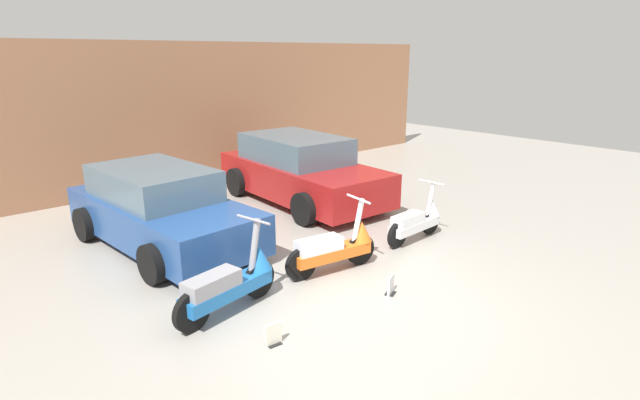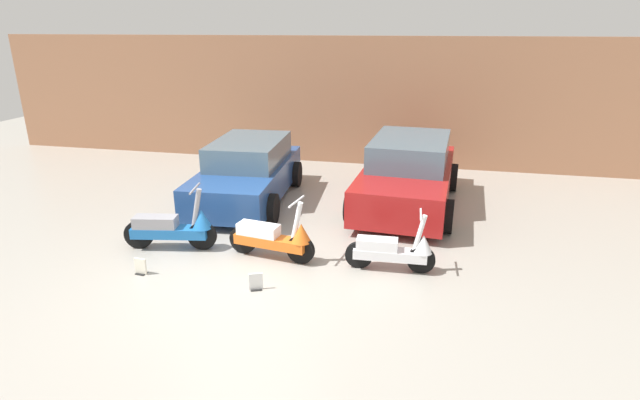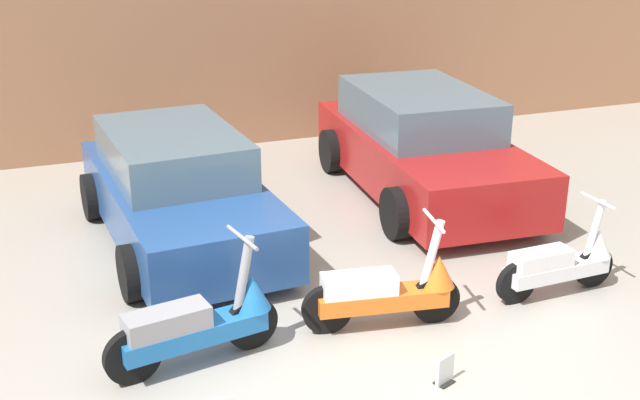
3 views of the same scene
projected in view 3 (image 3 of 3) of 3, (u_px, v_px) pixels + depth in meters
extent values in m
plane|color=#9E998E|center=(387.00, 376.00, 6.83)|extent=(28.00, 28.00, 0.00)
cube|color=#9E6B4C|center=(197.00, 43.00, 12.41)|extent=(19.60, 0.12, 3.39)
cylinder|color=black|center=(251.00, 323.00, 7.19)|extent=(0.50, 0.17, 0.50)
cylinder|color=black|center=(133.00, 356.00, 6.67)|extent=(0.50, 0.17, 0.50)
cube|color=#1E66B2|center=(194.00, 333.00, 6.91)|extent=(1.32, 0.52, 0.17)
cube|color=gray|center=(167.00, 321.00, 6.73)|extent=(0.76, 0.41, 0.19)
cylinder|color=gray|center=(244.00, 274.00, 6.99)|extent=(0.24, 0.12, 0.70)
cylinder|color=gray|center=(242.00, 238.00, 6.86)|extent=(0.13, 0.57, 0.03)
cone|color=#1E66B2|center=(252.00, 292.00, 7.09)|extent=(0.38, 0.38, 0.32)
cylinder|color=black|center=(435.00, 299.00, 7.64)|extent=(0.48, 0.16, 0.48)
cylinder|color=black|center=(327.00, 309.00, 7.44)|extent=(0.48, 0.16, 0.48)
cube|color=orange|center=(382.00, 299.00, 7.52)|extent=(1.27, 0.48, 0.17)
cube|color=white|center=(359.00, 284.00, 7.42)|extent=(0.73, 0.38, 0.19)
cylinder|color=white|center=(432.00, 254.00, 7.46)|extent=(0.23, 0.11, 0.67)
cylinder|color=white|center=(434.00, 221.00, 7.34)|extent=(0.12, 0.55, 0.03)
cone|color=orange|center=(439.00, 271.00, 7.54)|extent=(0.36, 0.36, 0.31)
cylinder|color=black|center=(594.00, 267.00, 8.34)|extent=(0.44, 0.09, 0.44)
cylinder|color=black|center=(516.00, 283.00, 8.00)|extent=(0.44, 0.09, 0.44)
cube|color=silver|center=(556.00, 270.00, 8.15)|extent=(1.14, 0.30, 0.15)
cube|color=white|center=(541.00, 259.00, 8.02)|extent=(0.64, 0.28, 0.17)
cylinder|color=white|center=(595.00, 229.00, 8.17)|extent=(0.20, 0.08, 0.62)
cylinder|color=white|center=(598.00, 201.00, 8.06)|extent=(0.05, 0.50, 0.03)
cone|color=silver|center=(598.00, 243.00, 8.25)|extent=(0.30, 0.30, 0.28)
cube|color=navy|center=(180.00, 204.00, 9.31)|extent=(1.84, 3.94, 0.64)
cube|color=slate|center=(172.00, 151.00, 9.30)|extent=(1.54, 2.24, 0.50)
cylinder|color=black|center=(285.00, 245.00, 8.68)|extent=(0.24, 0.60, 0.59)
cylinder|color=black|center=(131.00, 273.00, 8.04)|extent=(0.24, 0.60, 0.59)
cylinder|color=black|center=(219.00, 179.00, 10.71)|extent=(0.24, 0.60, 0.59)
cylinder|color=black|center=(92.00, 196.00, 10.08)|extent=(0.24, 0.60, 0.59)
cube|color=maroon|center=(424.00, 158.00, 10.81)|extent=(2.01, 4.26, 0.69)
cube|color=slate|center=(418.00, 109.00, 10.81)|extent=(1.68, 2.42, 0.54)
cylinder|color=black|center=(531.00, 198.00, 9.97)|extent=(0.26, 0.65, 0.63)
cylinder|color=black|center=(397.00, 213.00, 9.49)|extent=(0.26, 0.65, 0.63)
cylinder|color=black|center=(443.00, 141.00, 12.27)|extent=(0.26, 0.65, 0.63)
cylinder|color=black|center=(332.00, 151.00, 11.79)|extent=(0.26, 0.65, 0.63)
cube|color=black|center=(444.00, 382.00, 6.74)|extent=(0.19, 0.17, 0.01)
cube|color=white|center=(445.00, 370.00, 6.69)|extent=(0.20, 0.10, 0.26)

